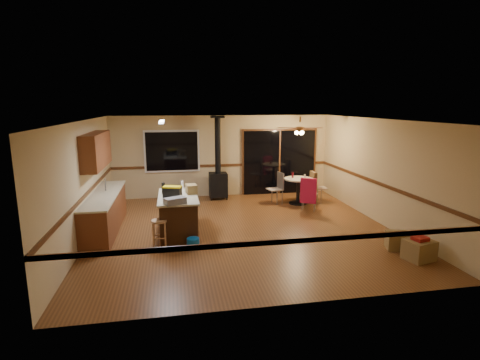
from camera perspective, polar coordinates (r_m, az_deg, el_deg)
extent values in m
plane|color=brown|center=(9.05, 0.34, -7.53)|extent=(7.00, 7.00, 0.00)
plane|color=silver|center=(8.56, 0.36, 9.15)|extent=(7.00, 7.00, 0.00)
plane|color=tan|center=(12.13, -2.70, 3.67)|extent=(7.00, 0.00, 7.00)
plane|color=tan|center=(5.42, 7.24, -6.35)|extent=(7.00, 0.00, 7.00)
plane|color=tan|center=(8.78, -22.71, -0.24)|extent=(0.00, 7.00, 7.00)
plane|color=tan|center=(9.96, 20.56, 1.22)|extent=(0.00, 7.00, 7.00)
cube|color=black|center=(11.95, -10.33, 4.34)|extent=(1.72, 0.10, 1.32)
cube|color=black|center=(12.50, 6.01, 2.70)|extent=(2.52, 0.10, 2.10)
cube|color=brown|center=(9.40, -19.87, -4.76)|extent=(0.60, 3.00, 0.86)
cube|color=#C1B896|center=(9.29, -20.06, -2.09)|extent=(0.64, 3.04, 0.04)
cube|color=brown|center=(9.33, -21.05, 4.27)|extent=(0.35, 2.00, 0.80)
cube|color=black|center=(8.78, -9.36, -5.34)|extent=(0.80, 1.60, 0.86)
cube|color=#C1B896|center=(8.66, -9.46, -2.49)|extent=(0.88, 1.68, 0.04)
cube|color=black|center=(11.81, -3.34, -0.72)|extent=(0.55, 0.50, 0.75)
cylinder|color=black|center=(11.61, -3.41, 5.37)|extent=(0.18, 0.18, 1.77)
cylinder|color=brown|center=(11.09, 9.14, 7.73)|extent=(0.24, 0.24, 0.10)
cylinder|color=brown|center=(11.07, 9.18, 9.13)|extent=(0.05, 0.05, 0.16)
sphere|color=#FFD88C|center=(11.10, 9.12, 7.12)|extent=(0.16, 0.16, 0.16)
cube|color=white|center=(8.72, -11.86, 8.69)|extent=(0.10, 1.20, 0.04)
cube|color=slate|center=(7.94, -9.88, -3.14)|extent=(0.50, 0.40, 0.14)
cube|color=black|center=(8.53, -10.27, -1.86)|extent=(0.44, 0.32, 0.22)
cube|color=gold|center=(8.50, -10.30, -1.04)|extent=(0.45, 0.32, 0.03)
cube|color=olive|center=(8.80, -7.42, -1.37)|extent=(0.27, 0.35, 0.21)
cylinder|color=black|center=(8.83, -11.59, -1.25)|extent=(0.10, 0.10, 0.28)
cylinder|color=#D84C8C|center=(8.46, -9.26, -1.94)|extent=(0.07, 0.07, 0.21)
cylinder|color=white|center=(9.34, -8.77, -0.72)|extent=(0.08, 0.08, 0.19)
cylinder|color=tan|center=(8.08, -12.17, -7.97)|extent=(0.41, 0.41, 0.59)
cylinder|color=blue|center=(7.95, -7.15, -9.54)|extent=(0.31, 0.31, 0.22)
cylinder|color=black|center=(11.45, 8.78, -3.47)|extent=(0.53, 0.53, 0.04)
cylinder|color=black|center=(11.36, 8.84, -1.67)|extent=(0.10, 0.10, 0.70)
cylinder|color=#C1B896|center=(11.28, 8.90, 0.16)|extent=(0.85, 0.85, 0.04)
cylinder|color=#590C14|center=(11.31, 8.03, 0.74)|extent=(0.07, 0.07, 0.16)
cylinder|color=beige|center=(11.28, 9.86, 0.56)|extent=(0.07, 0.07, 0.13)
cube|color=tan|center=(11.23, 5.30, -1.41)|extent=(0.47, 0.47, 0.03)
cube|color=slate|center=(11.27, 6.19, -0.09)|extent=(0.11, 0.40, 0.50)
cube|color=tan|center=(10.74, 10.57, -2.16)|extent=(0.55, 0.55, 0.03)
cube|color=slate|center=(10.50, 10.42, -1.07)|extent=(0.36, 0.23, 0.50)
cube|color=#A71330|center=(10.50, 10.38, -1.62)|extent=(0.43, 0.31, 0.70)
cube|color=tan|center=(11.64, 12.03, -1.17)|extent=(0.42, 0.42, 0.03)
cube|color=slate|center=(11.52, 11.19, 0.02)|extent=(0.05, 0.40, 0.50)
cube|color=#402D18|center=(11.54, 11.08, -0.47)|extent=(0.12, 0.44, 0.70)
cube|color=olive|center=(11.83, -9.75, -2.12)|extent=(0.53, 0.44, 0.40)
cube|color=olive|center=(8.10, 25.62, -9.58)|extent=(0.60, 0.54, 0.39)
cube|color=olive|center=(8.49, 22.88, -8.51)|extent=(0.53, 0.49, 0.35)
cube|color=maroon|center=(8.02, 25.77, -8.03)|extent=(0.32, 0.28, 0.07)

